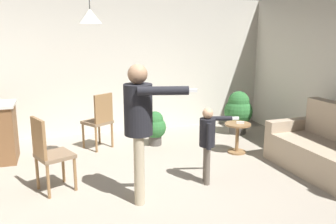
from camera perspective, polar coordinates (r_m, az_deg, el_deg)
ground at (r=4.67m, az=-1.14°, el=-13.30°), size 7.68×7.68×0.00m
wall_back at (r=7.35m, az=-8.22°, el=7.20°), size 6.40×0.10×2.70m
couch_floral at (r=5.75m, az=24.18°, el=-5.79°), size 0.93×1.84×1.00m
side_table_by_couch at (r=6.23m, az=10.97°, el=-3.51°), size 0.44×0.44×0.52m
person_adult at (r=4.22m, az=-4.54°, el=-1.04°), size 0.77×0.61×1.69m
person_child at (r=4.85m, az=6.38°, el=-3.99°), size 0.58×0.30×1.06m
dining_chair_by_counter at (r=4.85m, az=-18.44°, el=-6.01°), size 0.55×0.55×1.00m
dining_chair_near_wall at (r=6.39m, az=-10.82°, el=-1.07°), size 0.58×0.58×1.00m
potted_plant_corner at (r=6.54m, az=-2.09°, el=-2.33°), size 0.41×0.41×0.63m
potted_plant_by_wall at (r=7.38m, az=11.13°, el=0.26°), size 0.57×0.57×0.87m
spare_remote_on_table at (r=6.18m, az=11.43°, el=-1.65°), size 0.13×0.08×0.04m
ceiling_light_pendant at (r=5.26m, az=-12.31°, el=14.67°), size 0.32×0.32×0.55m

